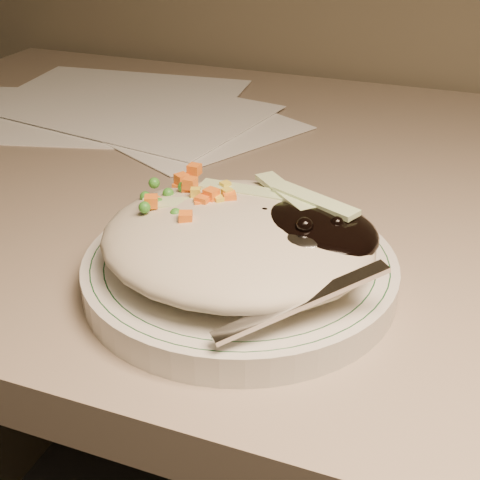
% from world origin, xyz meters
% --- Properties ---
extents(desk, '(1.40, 0.70, 0.74)m').
position_xyz_m(desk, '(0.00, 1.38, 0.54)').
color(desk, gray).
rests_on(desk, ground).
extents(plate, '(0.22, 0.22, 0.02)m').
position_xyz_m(plate, '(-0.11, 1.18, 0.75)').
color(plate, silver).
rests_on(plate, desk).
extents(plate_rim, '(0.21, 0.21, 0.00)m').
position_xyz_m(plate_rim, '(-0.11, 1.18, 0.76)').
color(plate_rim, '#144723').
rests_on(plate_rim, plate).
extents(meal, '(0.21, 0.19, 0.05)m').
position_xyz_m(meal, '(-0.11, 1.18, 0.78)').
color(meal, '#B2A791').
rests_on(meal, plate).
extents(papers, '(0.45, 0.35, 0.00)m').
position_xyz_m(papers, '(-0.38, 1.50, 0.74)').
color(papers, white).
rests_on(papers, desk).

